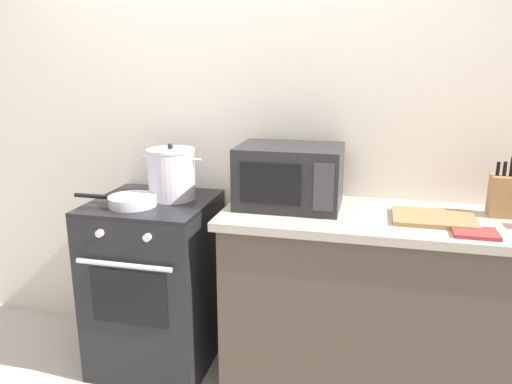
{
  "coord_description": "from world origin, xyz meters",
  "views": [
    {
      "loc": [
        0.74,
        -1.63,
        1.62
      ],
      "look_at": [
        0.2,
        0.6,
        1.0
      ],
      "focal_mm": 34.46,
      "sensor_mm": 36.0,
      "label": 1
    }
  ],
  "objects_px": {
    "cutting_board": "(434,218)",
    "oven_mitt": "(475,233)",
    "stove": "(156,282)",
    "microwave": "(290,176)",
    "knife_block": "(505,195)",
    "stock_pot": "(171,174)",
    "frying_pan": "(131,201)"
  },
  "relations": [
    {
      "from": "frying_pan",
      "to": "oven_mitt",
      "type": "xyz_separation_m",
      "value": [
        1.58,
        -0.05,
        -0.02
      ]
    },
    {
      "from": "stock_pot",
      "to": "knife_block",
      "type": "bearing_deg",
      "value": 2.74
    },
    {
      "from": "stock_pot",
      "to": "oven_mitt",
      "type": "xyz_separation_m",
      "value": [
        1.43,
        -0.22,
        -0.12
      ]
    },
    {
      "from": "stove",
      "to": "microwave",
      "type": "height_order",
      "value": "microwave"
    },
    {
      "from": "stock_pot",
      "to": "cutting_board",
      "type": "height_order",
      "value": "stock_pot"
    },
    {
      "from": "stock_pot",
      "to": "knife_block",
      "type": "height_order",
      "value": "stock_pot"
    },
    {
      "from": "stock_pot",
      "to": "oven_mitt",
      "type": "distance_m",
      "value": 1.46
    },
    {
      "from": "stove",
      "to": "frying_pan",
      "type": "distance_m",
      "value": 0.5
    },
    {
      "from": "stove",
      "to": "microwave",
      "type": "xyz_separation_m",
      "value": [
        0.7,
        0.08,
        0.61
      ]
    },
    {
      "from": "stove",
      "to": "cutting_board",
      "type": "relative_size",
      "value": 2.56
    },
    {
      "from": "stove",
      "to": "cutting_board",
      "type": "height_order",
      "value": "cutting_board"
    },
    {
      "from": "stock_pot",
      "to": "microwave",
      "type": "xyz_separation_m",
      "value": [
        0.61,
        0.01,
        0.02
      ]
    },
    {
      "from": "stock_pot",
      "to": "knife_block",
      "type": "distance_m",
      "value": 1.6
    },
    {
      "from": "knife_block",
      "to": "oven_mitt",
      "type": "bearing_deg",
      "value": -119.19
    },
    {
      "from": "stock_pot",
      "to": "stove",
      "type": "bearing_deg",
      "value": -144.08
    },
    {
      "from": "microwave",
      "to": "cutting_board",
      "type": "xyz_separation_m",
      "value": [
        0.67,
        -0.08,
        -0.14
      ]
    },
    {
      "from": "cutting_board",
      "to": "oven_mitt",
      "type": "height_order",
      "value": "cutting_board"
    },
    {
      "from": "cutting_board",
      "to": "frying_pan",
      "type": "bearing_deg",
      "value": -175.7
    },
    {
      "from": "stove",
      "to": "knife_block",
      "type": "height_order",
      "value": "knife_block"
    },
    {
      "from": "stove",
      "to": "cutting_board",
      "type": "bearing_deg",
      "value": 0.05
    },
    {
      "from": "stove",
      "to": "knife_block",
      "type": "bearing_deg",
      "value": 4.77
    },
    {
      "from": "stove",
      "to": "knife_block",
      "type": "distance_m",
      "value": 1.79
    },
    {
      "from": "stock_pot",
      "to": "knife_block",
      "type": "relative_size",
      "value": 1.19
    },
    {
      "from": "microwave",
      "to": "cutting_board",
      "type": "relative_size",
      "value": 1.39
    },
    {
      "from": "stove",
      "to": "frying_pan",
      "type": "bearing_deg",
      "value": -118.33
    },
    {
      "from": "microwave",
      "to": "knife_block",
      "type": "distance_m",
      "value": 0.99
    },
    {
      "from": "microwave",
      "to": "stock_pot",
      "type": "bearing_deg",
      "value": -178.63
    },
    {
      "from": "stove",
      "to": "microwave",
      "type": "relative_size",
      "value": 1.84
    },
    {
      "from": "stock_pot",
      "to": "frying_pan",
      "type": "relative_size",
      "value": 0.76
    },
    {
      "from": "frying_pan",
      "to": "oven_mitt",
      "type": "distance_m",
      "value": 1.58
    },
    {
      "from": "microwave",
      "to": "cutting_board",
      "type": "distance_m",
      "value": 0.69
    },
    {
      "from": "stove",
      "to": "cutting_board",
      "type": "xyz_separation_m",
      "value": [
        1.38,
        0.0,
        0.47
      ]
    }
  ]
}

